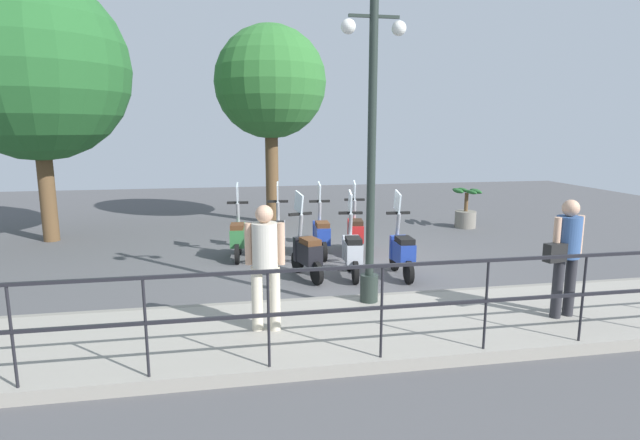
{
  "coord_description": "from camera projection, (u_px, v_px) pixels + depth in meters",
  "views": [
    {
      "loc": [
        -9.16,
        2.2,
        2.65
      ],
      "look_at": [
        0.2,
        0.5,
        0.9
      ],
      "focal_mm": 28.0,
      "sensor_mm": 36.0,
      "label": 1
    }
  ],
  "objects": [
    {
      "name": "ground_plane",
      "position": [
        347.0,
        266.0,
        9.73
      ],
      "size": [
        28.0,
        28.0,
        0.0
      ],
      "primitive_type": "plane",
      "color": "#4C4C4F"
    },
    {
      "name": "promenade_walkway",
      "position": [
        401.0,
        324.0,
        6.66
      ],
      "size": [
        2.2,
        20.0,
        0.15
      ],
      "color": "gray",
      "rests_on": "ground_plane"
    },
    {
      "name": "fence_railing",
      "position": [
        436.0,
        290.0,
        5.5
      ],
      "size": [
        0.04,
        16.03,
        1.07
      ],
      "color": "black",
      "rests_on": "promenade_walkway"
    },
    {
      "name": "lamp_post_near",
      "position": [
        371.0,
        170.0,
        6.99
      ],
      "size": [
        0.26,
        0.9,
        4.34
      ],
      "color": "#232D28",
      "rests_on": "promenade_walkway"
    },
    {
      "name": "pedestrian_with_bag",
      "position": [
        566.0,
        249.0,
        6.56
      ],
      "size": [
        0.38,
        0.64,
        1.59
      ],
      "rotation": [
        0.0,
        0.0,
        0.19
      ],
      "color": "#28282D",
      "rests_on": "promenade_walkway"
    },
    {
      "name": "pedestrian_distant",
      "position": [
        265.0,
        258.0,
        6.13
      ],
      "size": [
        0.37,
        0.48,
        1.59
      ],
      "rotation": [
        0.0,
        0.0,
        2.98
      ],
      "color": "beige",
      "rests_on": "promenade_walkway"
    },
    {
      "name": "tree_large",
      "position": [
        35.0,
        69.0,
        11.24
      ],
      "size": [
        4.16,
        4.16,
        6.06
      ],
      "color": "brown",
      "rests_on": "ground_plane"
    },
    {
      "name": "tree_distant",
      "position": [
        270.0,
        83.0,
        13.59
      ],
      "size": [
        3.04,
        3.04,
        5.42
      ],
      "color": "brown",
      "rests_on": "ground_plane"
    },
    {
      "name": "potted_palm",
      "position": [
        466.0,
        211.0,
        13.47
      ],
      "size": [
        1.06,
        0.66,
        1.05
      ],
      "color": "slate",
      "rests_on": "ground_plane"
    },
    {
      "name": "scooter_near_0",
      "position": [
        402.0,
        251.0,
        8.96
      ],
      "size": [
        1.23,
        0.44,
        1.54
      ],
      "rotation": [
        0.0,
        0.0,
        -0.03
      ],
      "color": "black",
      "rests_on": "ground_plane"
    },
    {
      "name": "scooter_near_1",
      "position": [
        352.0,
        251.0,
        8.95
      ],
      "size": [
        1.23,
        0.44,
        1.54
      ],
      "rotation": [
        0.0,
        0.0,
        -0.1
      ],
      "color": "black",
      "rests_on": "ground_plane"
    },
    {
      "name": "scooter_near_2",
      "position": [
        307.0,
        252.0,
        8.87
      ],
      "size": [
        1.2,
        0.53,
        1.54
      ],
      "rotation": [
        0.0,
        0.0,
        0.28
      ],
      "color": "black",
      "rests_on": "ground_plane"
    },
    {
      "name": "scooter_far_0",
      "position": [
        355.0,
        231.0,
        10.66
      ],
      "size": [
        1.23,
        0.46,
        1.54
      ],
      "rotation": [
        0.0,
        0.0,
        -0.15
      ],
      "color": "black",
      "rests_on": "ground_plane"
    },
    {
      "name": "scooter_far_1",
      "position": [
        321.0,
        234.0,
        10.41
      ],
      "size": [
        1.23,
        0.44,
        1.54
      ],
      "rotation": [
        0.0,
        0.0,
        -0.04
      ],
      "color": "black",
      "rests_on": "ground_plane"
    },
    {
      "name": "scooter_far_2",
      "position": [
        278.0,
        234.0,
        10.39
      ],
      "size": [
        1.23,
        0.44,
        1.54
      ],
      "rotation": [
        0.0,
        0.0,
        -0.12
      ],
      "color": "black",
      "rests_on": "ground_plane"
    },
    {
      "name": "scooter_far_3",
      "position": [
        238.0,
        236.0,
        10.21
      ],
      "size": [
        1.23,
        0.44,
        1.54
      ],
      "rotation": [
        0.0,
        0.0,
        -0.07
      ],
      "color": "black",
      "rests_on": "ground_plane"
    }
  ]
}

